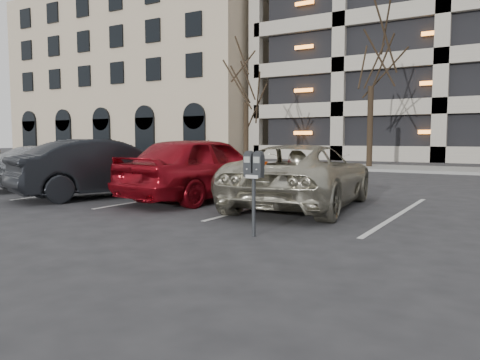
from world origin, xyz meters
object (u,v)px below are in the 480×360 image
(tree_b, at_px, (372,35))
(car_dark, at_px, (104,168))
(parking_meter, at_px, (254,172))
(car_silver, at_px, (59,167))
(tree_a, at_px, (246,64))
(car_red, at_px, (203,168))
(suv_silver, at_px, (303,176))

(tree_b, xyz_separation_m, car_dark, (-2.63, -14.64, -5.73))
(parking_meter, xyz_separation_m, car_silver, (-8.47, 3.18, -0.33))
(tree_a, height_order, tree_b, tree_b)
(parking_meter, distance_m, car_red, 4.41)
(parking_meter, distance_m, car_dark, 6.07)
(tree_b, bearing_deg, tree_a, 180.00)
(parking_meter, distance_m, car_silver, 9.05)
(tree_a, distance_m, suv_silver, 17.34)
(tree_a, distance_m, car_red, 16.20)
(tree_a, xyz_separation_m, car_red, (6.86, -13.84, -4.86))
(car_dark, bearing_deg, parking_meter, 178.33)
(tree_a, distance_m, tree_b, 7.05)
(tree_a, xyz_separation_m, car_dark, (4.37, -14.64, -4.91))
(car_red, bearing_deg, tree_b, -84.38)
(suv_silver, xyz_separation_m, car_silver, (-7.87, -0.06, -0.04))
(car_silver, bearing_deg, tree_b, -98.98)
(parking_meter, bearing_deg, car_red, 139.76)
(suv_silver, relative_size, car_dark, 1.14)
(tree_a, height_order, car_silver, tree_a)
(car_red, height_order, car_dark, car_red)
(car_red, bearing_deg, car_dark, 23.98)
(tree_a, bearing_deg, tree_b, 0.00)
(parking_meter, height_order, car_dark, car_dark)
(tree_a, xyz_separation_m, tree_b, (7.00, 0.00, 0.82))
(car_red, xyz_separation_m, car_silver, (-5.35, 0.07, -0.14))
(tree_a, height_order, suv_silver, tree_a)
(car_dark, height_order, car_silver, car_dark)
(suv_silver, distance_m, car_dark, 5.10)
(tree_a, bearing_deg, car_dark, -73.37)
(car_red, xyz_separation_m, car_dark, (-2.49, -0.80, -0.04))
(tree_a, relative_size, car_red, 1.73)
(parking_meter, bearing_deg, car_dark, 162.26)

